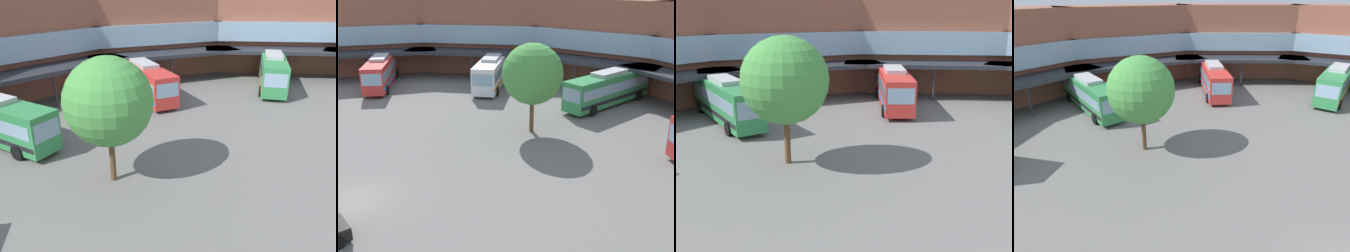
{
  "view_description": "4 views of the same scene",
  "coord_description": "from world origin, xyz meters",
  "views": [
    {
      "loc": [
        -15.89,
        0.68,
        11.53
      ],
      "look_at": [
        -0.09,
        15.32,
        2.34
      ],
      "focal_mm": 36.74,
      "sensor_mm": 36.0,
      "label": 1
    },
    {
      "loc": [
        23.27,
        -2.27,
        12.98
      ],
      "look_at": [
        -2.67,
        12.09,
        1.79
      ],
      "focal_mm": 42.96,
      "sensor_mm": 36.0,
      "label": 2
    },
    {
      "loc": [
        -9.78,
        -7.3,
        9.34
      ],
      "look_at": [
        -1.45,
        14.42,
        2.39
      ],
      "focal_mm": 43.31,
      "sensor_mm": 36.0,
      "label": 3
    },
    {
      "loc": [
        -10.54,
        -4.38,
        11.9
      ],
      "look_at": [
        -2.56,
        12.82,
        2.96
      ],
      "focal_mm": 30.42,
      "sensor_mm": 36.0,
      "label": 4
    }
  ],
  "objects": [
    {
      "name": "plaza_tree",
      "position": [
        -4.63,
        15.73,
        5.14
      ],
      "size": [
        5.2,
        5.2,
        7.75
      ],
      "color": "brown",
      "rests_on": "ground"
    },
    {
      "name": "station_building",
      "position": [
        0.0,
        23.3,
        5.18
      ],
      "size": [
        81.62,
        42.38,
        10.31
      ],
      "color": "#93543F",
      "rests_on": "ground"
    },
    {
      "name": "bus_5",
      "position": [
        8.27,
        26.5,
        1.89
      ],
      "size": [
        6.62,
        11.73,
        3.74
      ],
      "rotation": [
        0.0,
        0.0,
        4.33
      ],
      "color": "red",
      "rests_on": "ground"
    },
    {
      "name": "bus_0",
      "position": [
        -7.18,
        26.82,
        1.86
      ],
      "size": [
        4.86,
        12.11,
        3.68
      ],
      "rotation": [
        0.0,
        0.0,
        4.92
      ],
      "color": "#338C4C",
      "rests_on": "ground"
    }
  ]
}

